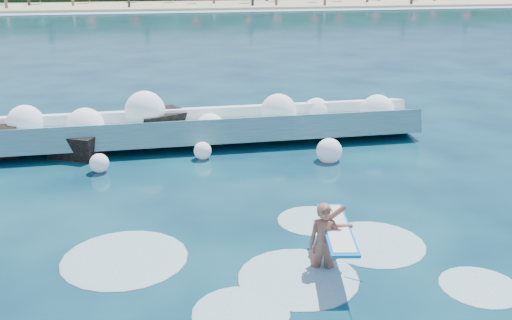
{
  "coord_description": "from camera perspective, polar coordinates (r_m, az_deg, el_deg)",
  "views": [
    {
      "loc": [
        -1.19,
        -11.53,
        5.93
      ],
      "look_at": [
        1.5,
        2.0,
        1.2
      ],
      "focal_mm": 40.0,
      "sensor_mm": 36.0,
      "label": 1
    }
  ],
  "objects": [
    {
      "name": "ground",
      "position": [
        13.02,
        -4.82,
        -8.24
      ],
      "size": [
        200.0,
        200.0,
        0.0
      ],
      "primitive_type": "plane",
      "color": "#061F37",
      "rests_on": "ground"
    },
    {
      "name": "beachgoers",
      "position": [
        86.86,
        -11.56,
        15.39
      ],
      "size": [
        106.64,
        12.15,
        1.93
      ],
      "color": "#3F332D",
      "rests_on": "ground"
    },
    {
      "name": "wet_band",
      "position": [
        78.76,
        -10.67,
        14.33
      ],
      "size": [
        140.0,
        5.0,
        0.08
      ],
      "primitive_type": "cube",
      "color": "silver",
      "rests_on": "ground"
    },
    {
      "name": "wave_spray",
      "position": [
        19.81,
        -7.09,
        3.97
      ],
      "size": [
        14.87,
        4.23,
        1.93
      ],
      "color": "white",
      "rests_on": "ground"
    },
    {
      "name": "surf_foam",
      "position": [
        12.21,
        1.04,
        -10.14
      ],
      "size": [
        8.97,
        5.29,
        0.14
      ],
      "color": "silver",
      "rests_on": "ground"
    },
    {
      "name": "breaking_wave",
      "position": [
        20.11,
        -7.2,
        3.11
      ],
      "size": [
        16.56,
        2.64,
        1.43
      ],
      "color": "teal",
      "rests_on": "ground"
    },
    {
      "name": "surfer_with_board",
      "position": [
        11.73,
        7.09,
        -8.01
      ],
      "size": [
        1.13,
        2.93,
        1.74
      ],
      "color": "#965946",
      "rests_on": "ground"
    },
    {
      "name": "rock_cluster",
      "position": [
        20.28,
        -18.21,
        2.11
      ],
      "size": [
        7.9,
        3.14,
        1.23
      ],
      "color": "black",
      "rests_on": "ground"
    },
    {
      "name": "beach",
      "position": [
        89.72,
        -10.82,
        14.95
      ],
      "size": [
        140.0,
        20.0,
        0.4
      ],
      "primitive_type": "cube",
      "color": "tan",
      "rests_on": "ground"
    }
  ]
}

